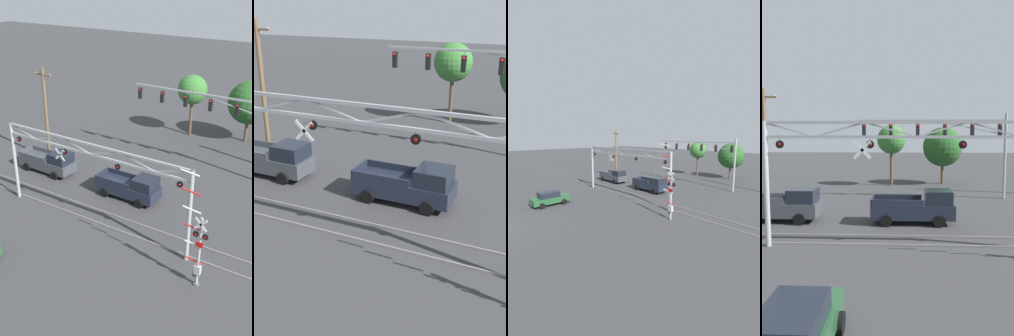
# 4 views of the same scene
# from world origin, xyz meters

# --- Properties ---
(rail_track_near) EXTENTS (80.00, 0.08, 0.10)m
(rail_track_near) POSITION_xyz_m (0.00, 15.43, 0.05)
(rail_track_near) COLOR gray
(rail_track_near) RESTS_ON ground_plane
(rail_track_far) EXTENTS (80.00, 0.08, 0.10)m
(rail_track_far) POSITION_xyz_m (0.00, 16.86, 0.05)
(rail_track_far) COLOR gray
(rail_track_far) RESTS_ON ground_plane
(crossing_gantry) EXTENTS (14.77, 0.29, 6.15)m
(crossing_gantry) POSITION_xyz_m (-0.01, 15.14, 4.31)
(crossing_gantry) COLOR #9EA0A5
(crossing_gantry) RESTS_ON ground_plane
(crossing_signal_mast) EXTENTS (1.85, 0.35, 6.98)m
(crossing_signal_mast) POSITION_xyz_m (8.64, 13.37, 2.38)
(crossing_signal_mast) COLOR #9EA0A5
(crossing_signal_mast) RESTS_ON ground_plane
(traffic_signal_span) EXTENTS (12.69, 0.39, 7.30)m
(traffic_signal_span) POSITION_xyz_m (4.04, 28.00, 5.30)
(traffic_signal_span) COLOR #9EA0A5
(traffic_signal_span) RESTS_ON ground_plane
(pickup_truck_lead) EXTENTS (5.10, 2.10, 2.09)m
(pickup_truck_lead) POSITION_xyz_m (0.28, 19.73, 0.98)
(pickup_truck_lead) COLOR #1E2333
(pickup_truck_lead) RESTS_ON ground_plane
(pickup_truck_following) EXTENTS (5.22, 2.10, 2.09)m
(pickup_truck_following) POSITION_xyz_m (-8.25, 19.84, 0.98)
(pickup_truck_following) COLOR #3D4247
(pickup_truck_following) RESTS_ON ground_plane
(sedan_waiting) EXTENTS (1.92, 4.09, 1.51)m
(sedan_waiting) POSITION_xyz_m (-3.18, 6.94, 0.77)
(sedan_waiting) COLOR #23512D
(sedan_waiting) RESTS_ON ground_plane
(utility_pole_left) EXTENTS (1.80, 0.28, 8.63)m
(utility_pole_left) POSITION_xyz_m (-10.09, 21.77, 4.46)
(utility_pole_left) COLOR brown
(utility_pole_left) RESTS_ON ground_plane
(background_tree_beyond_span) EXTENTS (3.08, 3.08, 6.50)m
(background_tree_beyond_span) POSITION_xyz_m (-1.91, 34.96, 4.92)
(background_tree_beyond_span) COLOR brown
(background_tree_beyond_span) RESTS_ON ground_plane
(background_tree_far_left_verge) EXTENTS (4.36, 4.36, 6.31)m
(background_tree_far_left_verge) POSITION_xyz_m (3.74, 36.39, 4.12)
(background_tree_far_left_verge) COLOR brown
(background_tree_far_left_verge) RESTS_ON ground_plane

